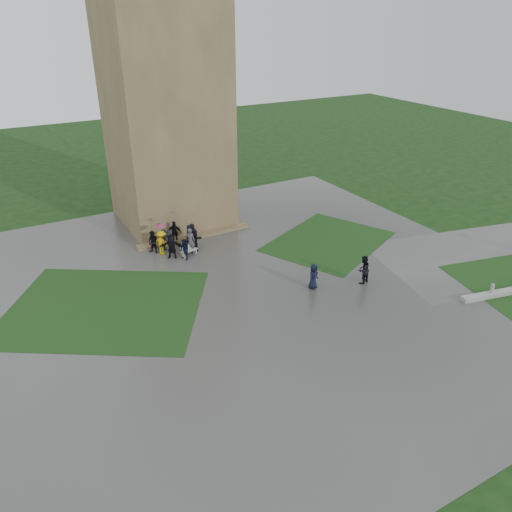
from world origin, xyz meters
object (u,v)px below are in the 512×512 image
pedestrian_mid (313,276)px  pedestrian_near (363,270)px  bench (189,250)px  tower (165,108)px

pedestrian_mid → pedestrian_near: 3.28m
bench → tower: bearing=58.7°
tower → pedestrian_near: (6.59, -16.12, -8.05)m
bench → pedestrian_mid: size_ratio=0.81×
tower → bench: size_ratio=13.41×
bench → pedestrian_mid: pedestrian_mid is taller
pedestrian_near → pedestrian_mid: bearing=-32.6°
bench → pedestrian_near: bearing=-67.2°
pedestrian_near → tower: bearing=-82.8°
bench → pedestrian_near: (8.13, -9.11, 0.55)m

